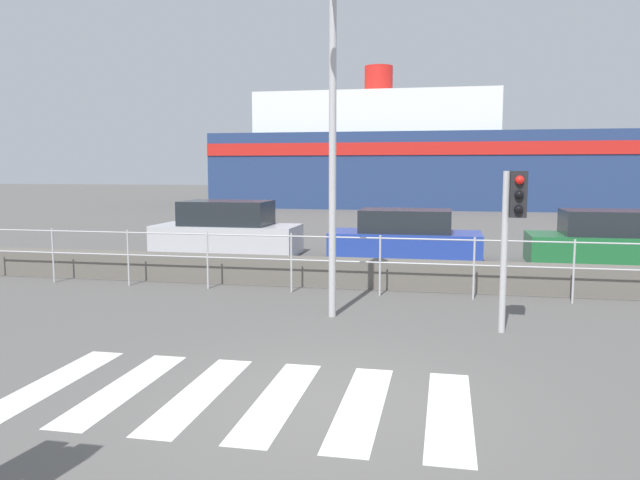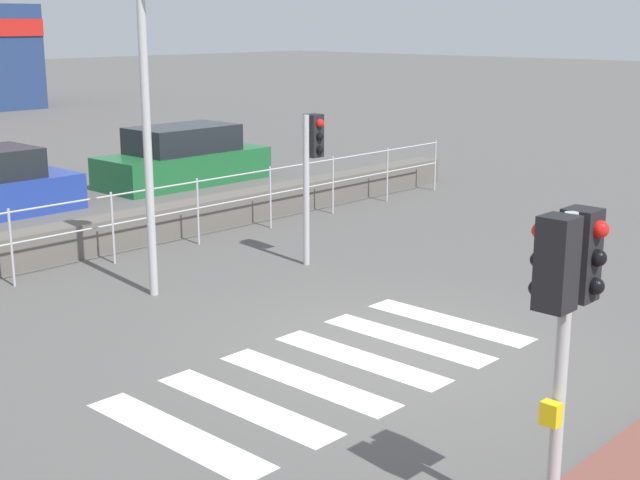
{
  "view_description": "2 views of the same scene",
  "coord_description": "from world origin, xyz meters",
  "px_view_note": "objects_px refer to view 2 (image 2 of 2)",
  "views": [
    {
      "loc": [
        1.23,
        -6.23,
        2.47
      ],
      "look_at": [
        -0.44,
        2.0,
        1.5
      ],
      "focal_mm": 35.0,
      "sensor_mm": 36.0,
      "label": 1
    },
    {
      "loc": [
        -7.97,
        -6.36,
        3.85
      ],
      "look_at": [
        -0.1,
        1.0,
        1.2
      ],
      "focal_mm": 50.0,
      "sensor_mm": 36.0,
      "label": 2
    }
  ],
  "objects_px": {
    "traffic_light_near": "(566,289)",
    "parked_car_green": "(184,159)",
    "streetlamp": "(154,50)",
    "traffic_light_far": "(312,155)"
  },
  "relations": [
    {
      "from": "traffic_light_far",
      "to": "streetlamp",
      "type": "height_order",
      "value": "streetlamp"
    },
    {
      "from": "traffic_light_near",
      "to": "streetlamp",
      "type": "xyz_separation_m",
      "value": [
        1.69,
        7.05,
        1.49
      ]
    },
    {
      "from": "traffic_light_far",
      "to": "parked_car_green",
      "type": "bearing_deg",
      "value": 66.32
    },
    {
      "from": "traffic_light_near",
      "to": "streetlamp",
      "type": "height_order",
      "value": "streetlamp"
    },
    {
      "from": "traffic_light_near",
      "to": "traffic_light_far",
      "type": "bearing_deg",
      "value": 56.57
    },
    {
      "from": "traffic_light_near",
      "to": "parked_car_green",
      "type": "bearing_deg",
      "value": 61.42
    },
    {
      "from": "traffic_light_near",
      "to": "streetlamp",
      "type": "relative_size",
      "value": 0.46
    },
    {
      "from": "traffic_light_near",
      "to": "traffic_light_far",
      "type": "distance_m",
      "value": 8.17
    },
    {
      "from": "traffic_light_near",
      "to": "parked_car_green",
      "type": "height_order",
      "value": "traffic_light_near"
    },
    {
      "from": "traffic_light_far",
      "to": "streetlamp",
      "type": "xyz_separation_m",
      "value": [
        -2.8,
        0.24,
        1.69
      ]
    }
  ]
}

